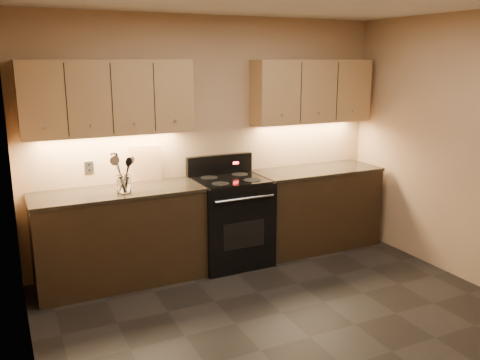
# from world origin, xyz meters

# --- Properties ---
(floor) EXTENTS (4.00, 4.00, 0.00)m
(floor) POSITION_xyz_m (0.00, 0.00, 0.00)
(floor) COLOR black
(floor) RESTS_ON ground
(wall_back) EXTENTS (4.00, 0.04, 2.60)m
(wall_back) POSITION_xyz_m (0.00, 2.00, 1.30)
(wall_back) COLOR tan
(wall_back) RESTS_ON ground
(wall_left) EXTENTS (0.04, 4.00, 2.60)m
(wall_left) POSITION_xyz_m (-2.00, 0.00, 1.30)
(wall_left) COLOR tan
(wall_left) RESTS_ON ground
(counter_left) EXTENTS (1.62, 0.62, 0.93)m
(counter_left) POSITION_xyz_m (-1.10, 1.70, 0.47)
(counter_left) COLOR black
(counter_left) RESTS_ON ground
(counter_right) EXTENTS (1.46, 0.62, 0.93)m
(counter_right) POSITION_xyz_m (1.18, 1.70, 0.47)
(counter_right) COLOR black
(counter_right) RESTS_ON ground
(stove) EXTENTS (0.76, 0.68, 1.14)m
(stove) POSITION_xyz_m (0.08, 1.68, 0.48)
(stove) COLOR black
(stove) RESTS_ON ground
(upper_cab_left) EXTENTS (1.60, 0.30, 0.70)m
(upper_cab_left) POSITION_xyz_m (-1.10, 1.85, 1.80)
(upper_cab_left) COLOR #AA8055
(upper_cab_left) RESTS_ON wall_back
(upper_cab_right) EXTENTS (1.44, 0.30, 0.70)m
(upper_cab_right) POSITION_xyz_m (1.18, 1.85, 1.80)
(upper_cab_right) COLOR #AA8055
(upper_cab_right) RESTS_ON wall_back
(outlet_plate) EXTENTS (0.08, 0.01, 0.12)m
(outlet_plate) POSITION_xyz_m (-1.30, 1.99, 1.12)
(outlet_plate) COLOR #B2B5BA
(outlet_plate) RESTS_ON wall_back
(utensil_crock) EXTENTS (0.16, 0.16, 0.17)m
(utensil_crock) POSITION_xyz_m (-1.05, 1.61, 1.01)
(utensil_crock) COLOR white
(utensil_crock) RESTS_ON counter_left
(cutting_board) EXTENTS (0.30, 0.12, 0.38)m
(cutting_board) POSITION_xyz_m (-0.73, 1.97, 1.12)
(cutting_board) COLOR tan
(cutting_board) RESTS_ON counter_left
(wooden_spoon) EXTENTS (0.20, 0.08, 0.33)m
(wooden_spoon) POSITION_xyz_m (-1.09, 1.61, 1.11)
(wooden_spoon) COLOR tan
(wooden_spoon) RESTS_ON utensil_crock
(black_spoon) EXTENTS (0.12, 0.10, 0.33)m
(black_spoon) POSITION_xyz_m (-1.05, 1.63, 1.10)
(black_spoon) COLOR black
(black_spoon) RESTS_ON utensil_crock
(black_turner) EXTENTS (0.15, 0.19, 0.39)m
(black_turner) POSITION_xyz_m (-1.05, 1.59, 1.13)
(black_turner) COLOR black
(black_turner) RESTS_ON utensil_crock
(steel_spatula) EXTENTS (0.20, 0.13, 0.40)m
(steel_spatula) POSITION_xyz_m (-1.03, 1.62, 1.14)
(steel_spatula) COLOR silver
(steel_spatula) RESTS_ON utensil_crock
(steel_skimmer) EXTENTS (0.19, 0.10, 0.35)m
(steel_skimmer) POSITION_xyz_m (-1.04, 1.60, 1.11)
(steel_skimmer) COLOR silver
(steel_skimmer) RESTS_ON utensil_crock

